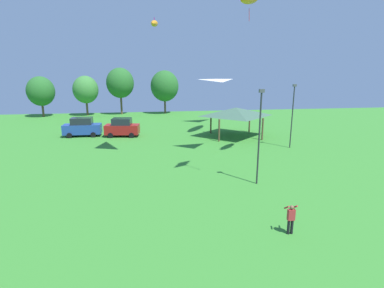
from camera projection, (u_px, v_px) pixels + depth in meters
person_standing_near_foreground at (291, 218)px, 14.95m from camera, size 0.52×0.46×1.60m
kite_flying_2 at (222, 93)px, 27.46m from camera, size 2.92×2.24×0.27m
kite_flying_5 at (154, 23)px, 34.70m from camera, size 1.17×3.38×1.22m
parked_car_leftmost at (82, 127)px, 37.12m from camera, size 4.52×2.02×2.34m
parked_car_second_from_left at (122, 127)px, 37.03m from camera, size 4.30×2.41×2.28m
park_pavilion at (236, 112)px, 36.53m from camera, size 6.75×6.10×3.60m
light_post_0 at (292, 113)px, 31.02m from camera, size 0.36×0.20×6.65m
light_post_1 at (259, 132)px, 20.91m from camera, size 0.36×0.20×6.81m
treeline_tree_0 at (41, 91)px, 51.83m from camera, size 4.62×4.62×6.99m
treeline_tree_1 at (86, 90)px, 53.31m from camera, size 4.42×4.42×7.05m
treeline_tree_2 at (120, 83)px, 54.56m from camera, size 4.95×4.95×8.45m
treeline_tree_3 at (165, 86)px, 55.70m from camera, size 5.18×5.18×7.97m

